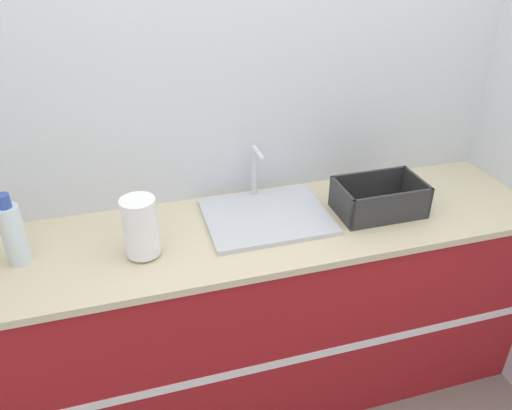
% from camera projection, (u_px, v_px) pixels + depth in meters
% --- Properties ---
extents(wall_back, '(4.94, 0.06, 2.60)m').
position_uv_depth(wall_back, '(222.00, 113.00, 2.09)').
color(wall_back, silver).
rests_on(wall_back, ground_plane).
extents(counter_cabinet, '(2.57, 0.62, 0.93)m').
position_uv_depth(counter_cabinet, '(245.00, 315.00, 2.25)').
color(counter_cabinet, maroon).
rests_on(counter_cabinet, ground_plane).
extents(sink, '(0.50, 0.41, 0.25)m').
position_uv_depth(sink, '(266.00, 214.00, 2.08)').
color(sink, silver).
rests_on(sink, counter_cabinet).
extents(paper_towel_roll, '(0.13, 0.13, 0.23)m').
position_uv_depth(paper_towel_roll, '(141.00, 227.00, 1.80)').
color(paper_towel_roll, '#4C4C51').
rests_on(paper_towel_roll, counter_cabinet).
extents(dish_rack, '(0.36, 0.23, 0.14)m').
position_uv_depth(dish_rack, '(379.00, 201.00, 2.10)').
color(dish_rack, '#2D2D2D').
rests_on(dish_rack, counter_cabinet).
extents(bottle_clear, '(0.08, 0.08, 0.28)m').
position_uv_depth(bottle_clear, '(13.00, 233.00, 1.76)').
color(bottle_clear, silver).
rests_on(bottle_clear, counter_cabinet).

